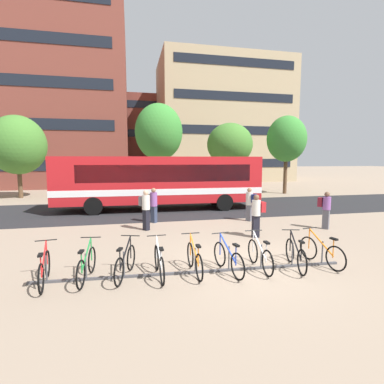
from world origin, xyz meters
TOP-DOWN VIEW (x-y plane):
  - ground at (0.00, 0.00)m, footprint 200.00×200.00m
  - bus_lane_asphalt at (0.00, 9.84)m, footprint 80.00×7.20m
  - city_bus at (-1.57, 9.84)m, footprint 12.09×2.92m
  - bike_rack at (-1.59, -0.28)m, footprint 8.41×0.46m
  - parked_bicycle_red_0 at (-5.35, -0.20)m, footprint 0.52×1.72m
  - parked_bicycle_green_1 at (-4.38, -0.14)m, footprint 0.52×1.72m
  - parked_bicycle_black_2 at (-3.43, -0.18)m, footprint 0.66×1.67m
  - parked_bicycle_white_3 at (-2.57, -0.33)m, footprint 0.52×1.72m
  - parked_bicycle_orange_4 at (-1.62, -0.29)m, footprint 0.52×1.72m
  - parked_bicycle_blue_5 at (-0.72, -0.42)m, footprint 0.52×1.71m
  - parked_bicycle_white_6 at (0.23, -0.37)m, footprint 0.52×1.72m
  - parked_bicycle_black_7 at (1.24, -0.51)m, footprint 0.58×1.69m
  - parked_bicycle_orange_8 at (2.12, -0.44)m, footprint 0.52×1.71m
  - commuter_grey_pack_0 at (-2.64, 4.81)m, footprint 0.54×0.60m
  - commuter_red_pack_1 at (1.55, 2.73)m, footprint 0.53×0.35m
  - commuter_navy_pack_2 at (2.49, 5.57)m, footprint 0.57×0.60m
  - commuter_maroon_pack_3 at (5.08, 3.38)m, footprint 0.57×0.60m
  - commuter_olive_pack_4 at (-2.20, 6.23)m, footprint 0.58×0.60m
  - street_tree_0 at (10.18, 15.66)m, footprint 3.39×3.39m
  - street_tree_1 at (5.62, 17.51)m, footprint 4.11×4.11m
  - street_tree_2 at (-0.76, 17.64)m, footprint 4.06×4.06m
  - street_tree_3 at (-11.76, 17.37)m, footprint 4.22×4.22m
  - building_left_wing at (-13.57, 30.43)m, footprint 20.16×14.04m
  - building_right_wing at (10.06, 33.66)m, footprint 18.05×11.33m
  - building_centre_block at (-3.15, 45.45)m, footprint 16.81×13.42m

SIDE VIEW (x-z plane):
  - ground at x=0.00m, z-range 0.00..0.00m
  - bus_lane_asphalt at x=0.00m, z-range 0.00..0.01m
  - bike_rack at x=-1.59m, z-range -0.26..0.44m
  - parked_bicycle_red_0 at x=-5.35m, z-range -0.11..0.88m
  - parked_bicycle_green_1 at x=-4.38m, z-range -0.11..0.88m
  - parked_bicycle_black_2 at x=-3.43m, z-range -0.11..0.88m
  - parked_bicycle_white_3 at x=-2.57m, z-range -0.11..0.88m
  - parked_bicycle_orange_4 at x=-1.62m, z-range -0.11..0.88m
  - parked_bicycle_blue_5 at x=-0.72m, z-range -0.11..0.88m
  - parked_bicycle_white_6 at x=0.23m, z-range -0.11..0.88m
  - parked_bicycle_black_7 at x=1.24m, z-range -0.11..0.88m
  - parked_bicycle_orange_8 at x=2.12m, z-range -0.11..0.88m
  - commuter_maroon_pack_3 at x=5.08m, z-range 0.13..1.77m
  - commuter_navy_pack_2 at x=2.49m, z-range 0.12..1.78m
  - commuter_olive_pack_4 at x=-2.20m, z-range 0.12..1.81m
  - commuter_red_pack_1 at x=1.55m, z-range 0.13..1.82m
  - commuter_grey_pack_0 at x=-2.64m, z-range 0.14..1.88m
  - city_bus at x=-1.57m, z-range 0.18..3.38m
  - street_tree_3 at x=-11.76m, z-range 0.93..7.34m
  - street_tree_1 at x=5.62m, z-range 1.22..7.50m
  - street_tree_0 at x=10.18m, z-range 1.39..8.19m
  - street_tree_2 at x=-0.76m, z-range 1.46..9.24m
  - building_centre_block at x=-3.15m, z-range 0.00..13.23m
  - building_right_wing at x=10.06m, z-range 0.00..16.86m
  - building_left_wing at x=-13.57m, z-range 0.00..20.15m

